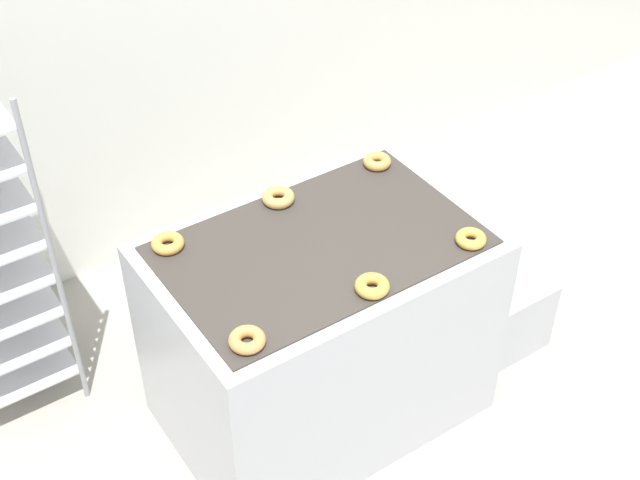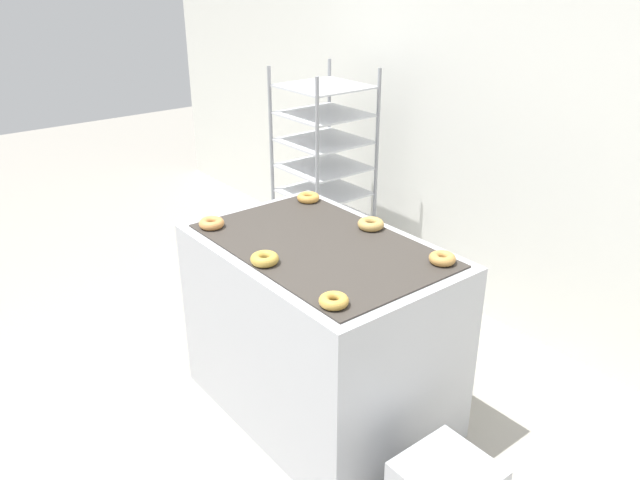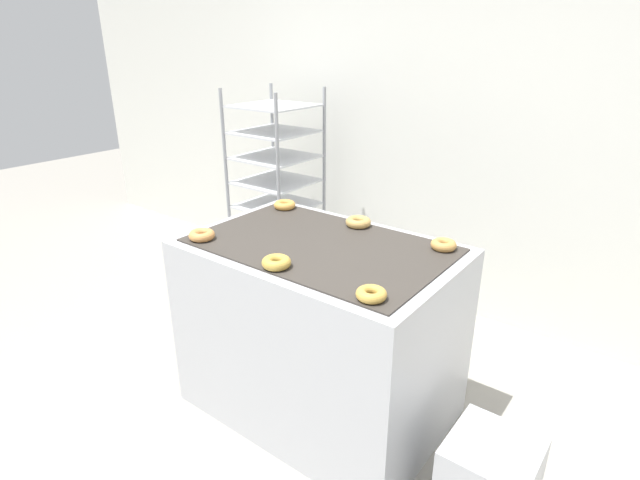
{
  "view_description": "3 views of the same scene",
  "coord_description": "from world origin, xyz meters",
  "px_view_note": "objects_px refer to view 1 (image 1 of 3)",
  "views": [
    {
      "loc": [
        -1.44,
        -1.46,
        3.09
      ],
      "look_at": [
        0.0,
        0.67,
        0.96
      ],
      "focal_mm": 50.0,
      "sensor_mm": 36.0,
      "label": 1
    },
    {
      "loc": [
        2.07,
        -0.97,
        2.16
      ],
      "look_at": [
        0.0,
        0.67,
        0.96
      ],
      "focal_mm": 35.0,
      "sensor_mm": 36.0,
      "label": 2
    },
    {
      "loc": [
        1.32,
        -1.05,
        1.84
      ],
      "look_at": [
        0.0,
        0.67,
        0.96
      ],
      "focal_mm": 28.0,
      "sensor_mm": 36.0,
      "label": 3
    }
  ],
  "objects_px": {
    "glaze_bin": "(502,309)",
    "donut_near_center": "(372,286)",
    "donut_near_left": "(247,340)",
    "donut_far_right": "(377,161)",
    "donut_far_center": "(278,197)",
    "donut_near_right": "(471,239)",
    "donut_far_left": "(168,243)",
    "fryer_machine": "(320,332)"
  },
  "relations": [
    {
      "from": "glaze_bin",
      "to": "donut_far_center",
      "type": "relative_size",
      "value": 2.79
    },
    {
      "from": "glaze_bin",
      "to": "donut_far_center",
      "type": "bearing_deg",
      "value": 155.2
    },
    {
      "from": "donut_near_left",
      "to": "donut_near_center",
      "type": "relative_size",
      "value": 1.0
    },
    {
      "from": "donut_near_center",
      "to": "donut_far_right",
      "type": "bearing_deg",
      "value": 51.97
    },
    {
      "from": "donut_near_right",
      "to": "donut_far_left",
      "type": "distance_m",
      "value": 1.14
    },
    {
      "from": "fryer_machine",
      "to": "donut_far_center",
      "type": "height_order",
      "value": "donut_far_center"
    },
    {
      "from": "glaze_bin",
      "to": "donut_far_left",
      "type": "bearing_deg",
      "value": 163.55
    },
    {
      "from": "fryer_machine",
      "to": "donut_near_left",
      "type": "bearing_deg",
      "value": -148.81
    },
    {
      "from": "glaze_bin",
      "to": "donut_near_left",
      "type": "bearing_deg",
      "value": -173.03
    },
    {
      "from": "donut_far_center",
      "to": "donut_near_right",
      "type": "bearing_deg",
      "value": -53.22
    },
    {
      "from": "donut_near_left",
      "to": "donut_near_right",
      "type": "distance_m",
      "value": 0.97
    },
    {
      "from": "donut_near_right",
      "to": "donut_far_left",
      "type": "xyz_separation_m",
      "value": [
        -0.96,
        0.61,
        0.0
      ]
    },
    {
      "from": "donut_near_center",
      "to": "donut_far_left",
      "type": "distance_m",
      "value": 0.79
    },
    {
      "from": "donut_near_center",
      "to": "donut_far_right",
      "type": "xyz_separation_m",
      "value": [
        0.48,
        0.61,
        -0.0
      ]
    },
    {
      "from": "fryer_machine",
      "to": "donut_far_center",
      "type": "bearing_deg",
      "value": 88.25
    },
    {
      "from": "donut_near_left",
      "to": "donut_far_right",
      "type": "relative_size",
      "value": 1.06
    },
    {
      "from": "donut_near_right",
      "to": "donut_far_left",
      "type": "height_order",
      "value": "same"
    },
    {
      "from": "donut_near_left",
      "to": "donut_near_right",
      "type": "bearing_deg",
      "value": -0.79
    },
    {
      "from": "donut_near_center",
      "to": "donut_far_right",
      "type": "height_order",
      "value": "donut_near_center"
    },
    {
      "from": "donut_far_left",
      "to": "donut_far_center",
      "type": "bearing_deg",
      "value": 1.26
    },
    {
      "from": "fryer_machine",
      "to": "donut_far_right",
      "type": "xyz_separation_m",
      "value": [
        0.49,
        0.3,
        0.49
      ]
    },
    {
      "from": "donut_near_center",
      "to": "donut_far_left",
      "type": "xyz_separation_m",
      "value": [
        -0.49,
        0.62,
        -0.0
      ]
    },
    {
      "from": "glaze_bin",
      "to": "donut_far_center",
      "type": "xyz_separation_m",
      "value": [
        -0.94,
        0.43,
        0.78
      ]
    },
    {
      "from": "donut_near_center",
      "to": "donut_far_center",
      "type": "relative_size",
      "value": 0.96
    },
    {
      "from": "donut_near_center",
      "to": "donut_near_left",
      "type": "bearing_deg",
      "value": 177.8
    },
    {
      "from": "fryer_machine",
      "to": "donut_far_left",
      "type": "distance_m",
      "value": 0.75
    },
    {
      "from": "donut_near_center",
      "to": "donut_far_center",
      "type": "distance_m",
      "value": 0.63
    },
    {
      "from": "donut_far_left",
      "to": "glaze_bin",
      "type": "bearing_deg",
      "value": -16.45
    },
    {
      "from": "donut_near_right",
      "to": "donut_far_left",
      "type": "bearing_deg",
      "value": 147.45
    },
    {
      "from": "donut_near_left",
      "to": "donut_near_right",
      "type": "relative_size",
      "value": 1.07
    },
    {
      "from": "donut_near_left",
      "to": "donut_far_center",
      "type": "bearing_deg",
      "value": 50.67
    },
    {
      "from": "fryer_machine",
      "to": "glaze_bin",
      "type": "height_order",
      "value": "fryer_machine"
    },
    {
      "from": "donut_near_left",
      "to": "donut_far_left",
      "type": "xyz_separation_m",
      "value": [
        0.01,
        0.6,
        -0.0
      ]
    },
    {
      "from": "donut_near_center",
      "to": "donut_near_right",
      "type": "xyz_separation_m",
      "value": [
        0.47,
        0.01,
        -0.0
      ]
    },
    {
      "from": "fryer_machine",
      "to": "glaze_bin",
      "type": "distance_m",
      "value": 1.0
    },
    {
      "from": "donut_far_center",
      "to": "glaze_bin",
      "type": "bearing_deg",
      "value": -24.8
    },
    {
      "from": "fryer_machine",
      "to": "donut_near_right",
      "type": "xyz_separation_m",
      "value": [
        0.48,
        -0.31,
        0.49
      ]
    },
    {
      "from": "donut_near_right",
      "to": "donut_near_center",
      "type": "bearing_deg",
      "value": -179.27
    },
    {
      "from": "fryer_machine",
      "to": "donut_far_left",
      "type": "bearing_deg",
      "value": 148.0
    },
    {
      "from": "donut_near_right",
      "to": "donut_near_left",
      "type": "bearing_deg",
      "value": 179.21
    },
    {
      "from": "glaze_bin",
      "to": "donut_near_center",
      "type": "height_order",
      "value": "donut_near_center"
    },
    {
      "from": "glaze_bin",
      "to": "donut_far_left",
      "type": "xyz_separation_m",
      "value": [
        -1.43,
        0.42,
        0.78
      ]
    }
  ]
}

